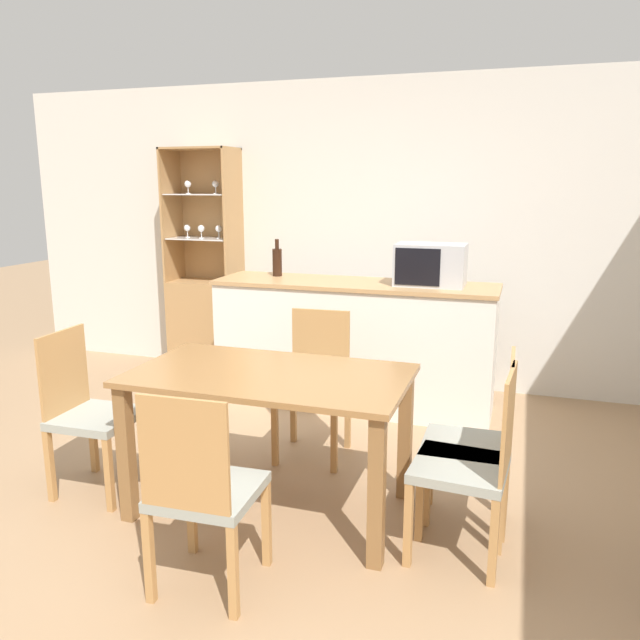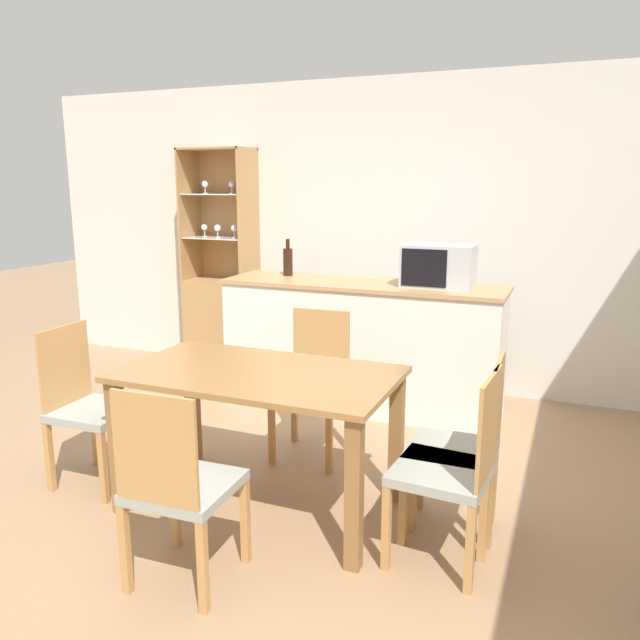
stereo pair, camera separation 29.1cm
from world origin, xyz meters
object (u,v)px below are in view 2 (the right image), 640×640
object	(u,v)px
dining_chair_head_near	(179,486)
dining_chair_side_left_near	(89,407)
dining_chair_side_right_far	(462,448)
microwave	(439,266)
wine_bottle	(288,261)
display_cabinet	(222,305)
dining_table	(259,394)
dining_chair_head_far	(313,385)
dining_chair_side_right_near	(452,469)

from	to	relation	value
dining_chair_head_near	dining_chair_side_left_near	distance (m)	1.20
dining_chair_side_right_far	microwave	distance (m)	1.78
dining_chair_side_left_near	wine_bottle	bearing A→B (deg)	167.90
dining_chair_head_near	wine_bottle	distance (m)	2.67
microwave	wine_bottle	size ratio (longest dim) A/B	1.69
display_cabinet	wine_bottle	world-z (taller)	display_cabinet
dining_table	dining_chair_side_right_far	size ratio (longest dim) A/B	1.55
microwave	wine_bottle	xyz separation A→B (m)	(-1.23, 0.08, -0.03)
display_cabinet	dining_chair_side_left_near	distance (m)	2.36
dining_table	dining_chair_head_near	world-z (taller)	dining_chair_head_near
microwave	wine_bottle	bearing A→B (deg)	176.24
dining_chair_side_left_near	dining_table	bearing A→B (deg)	95.31
dining_chair_side_left_near	dining_chair_head_near	bearing A→B (deg)	58.36
display_cabinet	dining_chair_head_near	xyz separation A→B (m)	(1.54, -2.90, -0.13)
wine_bottle	dining_chair_head_near	bearing A→B (deg)	-74.90
display_cabinet	wine_bottle	size ratio (longest dim) A/B	6.80
dining_table	microwave	world-z (taller)	microwave
dining_chair_head_far	dining_chair_head_near	bearing A→B (deg)	87.15
display_cabinet	dining_chair_head_far	size ratio (longest dim) A/B	2.19
dining_chair_head_far	dining_chair_side_right_far	xyz separation A→B (m)	(1.04, -0.61, 0.00)
dining_table	dining_chair_head_far	distance (m)	0.75
dining_chair_head_far	microwave	distance (m)	1.31
display_cabinet	dining_chair_side_right_near	world-z (taller)	display_cabinet
display_cabinet	dining_table	world-z (taller)	display_cabinet
dining_chair_side_right_far	dining_chair_side_left_near	xyz separation A→B (m)	(-2.07, -0.24, 0.00)
dining_table	dining_chair_side_left_near	xyz separation A→B (m)	(-1.03, -0.12, -0.17)
dining_chair_head_far	microwave	bearing A→B (deg)	-122.93
dining_table	wine_bottle	distance (m)	1.96
dining_chair_side_left_near	microwave	distance (m)	2.51
dining_chair_head_far	dining_chair_side_right_far	size ratio (longest dim) A/B	1.00
dining_chair_head_near	microwave	world-z (taller)	microwave
dining_chair_side_left_near	dining_chair_side_right_far	bearing A→B (deg)	95.29
display_cabinet	dining_chair_side_left_near	xyz separation A→B (m)	(0.51, -2.30, -0.13)
dining_chair_head_far	dining_chair_side_right_near	distance (m)	1.34
display_cabinet	dining_chair_head_far	world-z (taller)	display_cabinet
dining_chair_side_right_near	dining_chair_head_near	bearing A→B (deg)	124.29
dining_chair_side_left_near	wine_bottle	world-z (taller)	wine_bottle
wine_bottle	dining_table	bearing A→B (deg)	-69.26
dining_chair_side_right_far	dining_chair_side_left_near	bearing A→B (deg)	96.00
dining_chair_side_right_far	dining_chair_head_near	bearing A→B (deg)	128.67
dining_chair_side_left_near	dining_chair_side_right_near	world-z (taller)	same
dining_chair_head_near	dining_chair_side_left_near	xyz separation A→B (m)	(-1.04, 0.60, 0.00)
dining_chair_side_right_far	dining_chair_side_right_near	xyz separation A→B (m)	(-0.00, -0.24, 0.00)
dining_chair_side_right_near	wine_bottle	world-z (taller)	wine_bottle
dining_chair_head_near	wine_bottle	world-z (taller)	wine_bottle
dining_chair_side_right_far	microwave	xyz separation A→B (m)	(-0.48, 1.58, 0.67)
display_cabinet	dining_chair_side_left_near	world-z (taller)	display_cabinet
display_cabinet	dining_chair_head_far	bearing A→B (deg)	-43.30
microwave	dining_chair_head_far	bearing A→B (deg)	-119.90
display_cabinet	wine_bottle	bearing A→B (deg)	-24.49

